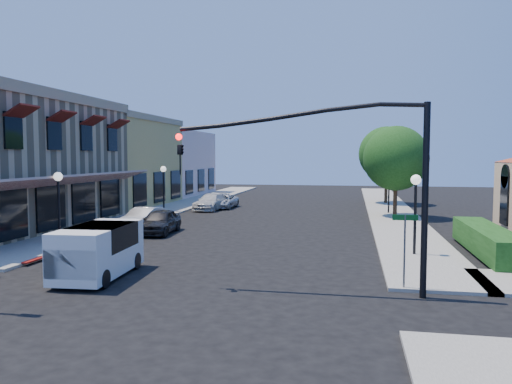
% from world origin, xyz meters
% --- Properties ---
extents(ground, '(120.00, 120.00, 0.00)m').
position_xyz_m(ground, '(0.00, 0.00, 0.00)').
color(ground, black).
rests_on(ground, ground).
extents(sidewalk_left, '(3.50, 50.00, 0.12)m').
position_xyz_m(sidewalk_left, '(-8.75, 27.00, 0.06)').
color(sidewalk_left, gray).
rests_on(sidewalk_left, ground).
extents(sidewalk_right, '(3.50, 50.00, 0.12)m').
position_xyz_m(sidewalk_right, '(8.75, 27.00, 0.06)').
color(sidewalk_right, gray).
rests_on(sidewalk_right, ground).
extents(curb_red_strip, '(0.25, 10.00, 0.06)m').
position_xyz_m(curb_red_strip, '(-6.90, 8.00, 0.00)').
color(curb_red_strip, maroon).
rests_on(curb_red_strip, ground).
extents(yellow_stucco_building, '(10.00, 12.00, 7.60)m').
position_xyz_m(yellow_stucco_building, '(-15.50, 26.00, 3.80)').
color(yellow_stucco_building, tan).
rests_on(yellow_stucco_building, ground).
extents(pink_stucco_building, '(10.00, 12.00, 7.00)m').
position_xyz_m(pink_stucco_building, '(-15.50, 38.00, 3.50)').
color(pink_stucco_building, beige).
rests_on(pink_stucco_building, ground).
extents(hedge, '(1.40, 8.00, 1.10)m').
position_xyz_m(hedge, '(11.70, 9.00, 0.00)').
color(hedge, '#164012').
rests_on(hedge, ground).
extents(street_tree_a, '(4.56, 4.56, 6.48)m').
position_xyz_m(street_tree_a, '(8.80, 22.00, 4.19)').
color(street_tree_a, '#372216').
rests_on(street_tree_a, ground).
extents(street_tree_b, '(4.94, 4.94, 7.02)m').
position_xyz_m(street_tree_b, '(8.80, 32.00, 4.54)').
color(street_tree_b, '#372216').
rests_on(street_tree_b, ground).
extents(signal_mast_arm, '(8.01, 0.39, 6.00)m').
position_xyz_m(signal_mast_arm, '(5.86, 1.50, 4.09)').
color(signal_mast_arm, black).
rests_on(signal_mast_arm, ground).
extents(street_name_sign, '(0.80, 0.06, 2.50)m').
position_xyz_m(street_name_sign, '(7.50, 2.20, 1.70)').
color(street_name_sign, '#595B5E').
rests_on(street_name_sign, ground).
extents(lamppost_left_near, '(0.44, 0.44, 3.57)m').
position_xyz_m(lamppost_left_near, '(-8.50, 8.00, 2.74)').
color(lamppost_left_near, black).
rests_on(lamppost_left_near, ground).
extents(lamppost_left_far, '(0.44, 0.44, 3.57)m').
position_xyz_m(lamppost_left_far, '(-8.50, 22.00, 2.74)').
color(lamppost_left_far, black).
rests_on(lamppost_left_far, ground).
extents(lamppost_right_near, '(0.44, 0.44, 3.57)m').
position_xyz_m(lamppost_right_near, '(8.50, 8.00, 2.74)').
color(lamppost_right_near, black).
rests_on(lamppost_right_near, ground).
extents(lamppost_right_far, '(0.44, 0.44, 3.57)m').
position_xyz_m(lamppost_right_far, '(8.50, 24.00, 2.74)').
color(lamppost_right_far, black).
rests_on(lamppost_right_far, ground).
extents(white_van, '(2.09, 4.32, 1.87)m').
position_xyz_m(white_van, '(-3.12, 1.96, 1.08)').
color(white_van, silver).
rests_on(white_van, ground).
extents(parked_car_a, '(1.84, 4.08, 1.36)m').
position_xyz_m(parked_car_a, '(-4.80, 12.00, 0.68)').
color(parked_car_a, black).
rests_on(parked_car_a, ground).
extents(parked_car_b, '(1.92, 4.19, 1.33)m').
position_xyz_m(parked_car_b, '(-6.20, 13.00, 0.67)').
color(parked_car_b, '#B1B4B7').
rests_on(parked_car_b, ground).
extents(parked_car_c, '(2.24, 4.63, 1.30)m').
position_xyz_m(parked_car_c, '(-5.39, 24.36, 0.65)').
color(parked_car_c, beige).
rests_on(parked_car_c, ground).
extents(parked_car_d, '(1.97, 4.13, 1.14)m').
position_xyz_m(parked_car_d, '(-4.80, 26.00, 0.57)').
color(parked_car_d, silver).
rests_on(parked_car_d, ground).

